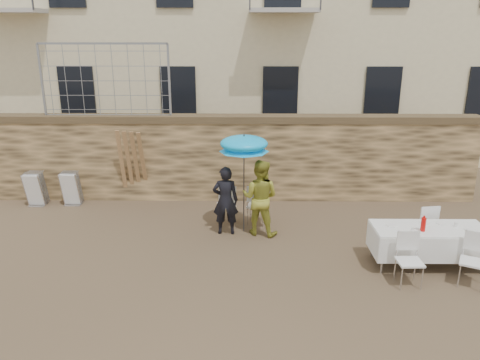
{
  "coord_description": "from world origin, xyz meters",
  "views": [
    {
      "loc": [
        0.5,
        -6.85,
        4.29
      ],
      "look_at": [
        0.4,
        2.2,
        1.4
      ],
      "focal_mm": 35.0,
      "sensor_mm": 36.0,
      "label": 1
    }
  ],
  "objects_px": {
    "soda_bottle": "(423,224)",
    "chair_stack_right": "(73,187)",
    "man_suit": "(225,201)",
    "chair_stack_left": "(38,186)",
    "umbrella": "(244,147)",
    "woman_dress": "(260,198)",
    "couple_chair_right": "(257,204)",
    "banquet_table": "(430,230)",
    "table_chair_back": "(424,225)",
    "table_chair_front_left": "(410,260)",
    "table_chair_front_right": "(473,261)",
    "couple_chair_left": "(227,204)"
  },
  "relations": [
    {
      "from": "soda_bottle",
      "to": "chair_stack_right",
      "type": "xyz_separation_m",
      "value": [
        -7.72,
        3.43,
        -0.45
      ]
    },
    {
      "from": "man_suit",
      "to": "chair_stack_right",
      "type": "distance_m",
      "value": 4.43
    },
    {
      "from": "man_suit",
      "to": "chair_stack_left",
      "type": "height_order",
      "value": "man_suit"
    },
    {
      "from": "umbrella",
      "to": "chair_stack_left",
      "type": "bearing_deg",
      "value": 161.9
    },
    {
      "from": "woman_dress",
      "to": "couple_chair_right",
      "type": "bearing_deg",
      "value": -66.14
    },
    {
      "from": "banquet_table",
      "to": "table_chair_back",
      "type": "bearing_deg",
      "value": 75.96
    },
    {
      "from": "soda_bottle",
      "to": "chair_stack_right",
      "type": "distance_m",
      "value": 8.46
    },
    {
      "from": "woman_dress",
      "to": "chair_stack_right",
      "type": "xyz_separation_m",
      "value": [
        -4.77,
        1.84,
        -0.38
      ]
    },
    {
      "from": "couple_chair_right",
      "to": "soda_bottle",
      "type": "xyz_separation_m",
      "value": [
        3.0,
        -2.15,
        0.43
      ]
    },
    {
      "from": "woman_dress",
      "to": "couple_chair_right",
      "type": "distance_m",
      "value": 0.66
    },
    {
      "from": "man_suit",
      "to": "table_chair_back",
      "type": "distance_m",
      "value": 4.16
    },
    {
      "from": "table_chair_front_left",
      "to": "table_chair_front_right",
      "type": "relative_size",
      "value": 1.0
    },
    {
      "from": "couple_chair_left",
      "to": "soda_bottle",
      "type": "relative_size",
      "value": 3.69
    },
    {
      "from": "couple_chair_right",
      "to": "soda_bottle",
      "type": "height_order",
      "value": "soda_bottle"
    },
    {
      "from": "man_suit",
      "to": "chair_stack_left",
      "type": "distance_m",
      "value": 5.26
    },
    {
      "from": "table_chair_front_left",
      "to": "table_chair_front_right",
      "type": "distance_m",
      "value": 1.1
    },
    {
      "from": "man_suit",
      "to": "table_chair_front_left",
      "type": "distance_m",
      "value": 3.98
    },
    {
      "from": "chair_stack_left",
      "to": "banquet_table",
      "type": "bearing_deg",
      "value": -20.43
    },
    {
      "from": "man_suit",
      "to": "table_chair_front_right",
      "type": "bearing_deg",
      "value": 152.87
    },
    {
      "from": "chair_stack_left",
      "to": "table_chair_back",
      "type": "bearing_deg",
      "value": -15.4
    },
    {
      "from": "soda_bottle",
      "to": "couple_chair_right",
      "type": "bearing_deg",
      "value": 144.43
    },
    {
      "from": "woman_dress",
      "to": "table_chair_front_left",
      "type": "relative_size",
      "value": 1.75
    },
    {
      "from": "umbrella",
      "to": "couple_chair_right",
      "type": "bearing_deg",
      "value": 56.31
    },
    {
      "from": "umbrella",
      "to": "soda_bottle",
      "type": "relative_size",
      "value": 7.96
    },
    {
      "from": "umbrella",
      "to": "chair_stack_right",
      "type": "xyz_separation_m",
      "value": [
        -4.42,
        1.74,
        -1.49
      ]
    },
    {
      "from": "table_chair_front_right",
      "to": "couple_chair_right",
      "type": "bearing_deg",
      "value": 170.95
    },
    {
      "from": "woman_dress",
      "to": "soda_bottle",
      "type": "xyz_separation_m",
      "value": [
        2.95,
        -1.6,
        0.06
      ]
    },
    {
      "from": "chair_stack_right",
      "to": "banquet_table",
      "type": "bearing_deg",
      "value": -22.53
    },
    {
      "from": "couple_chair_right",
      "to": "soda_bottle",
      "type": "bearing_deg",
      "value": 156.54
    },
    {
      "from": "soda_bottle",
      "to": "couple_chair_left",
      "type": "bearing_deg",
      "value": 149.89
    },
    {
      "from": "table_chair_front_left",
      "to": "table_chair_front_right",
      "type": "bearing_deg",
      "value": -1.84
    },
    {
      "from": "table_chair_front_left",
      "to": "chair_stack_left",
      "type": "relative_size",
      "value": 1.04
    },
    {
      "from": "banquet_table",
      "to": "soda_bottle",
      "type": "height_order",
      "value": "soda_bottle"
    },
    {
      "from": "umbrella",
      "to": "table_chair_front_left",
      "type": "xyz_separation_m",
      "value": [
        2.9,
        -2.3,
        -1.47
      ]
    },
    {
      "from": "umbrella",
      "to": "table_chair_front_left",
      "type": "relative_size",
      "value": 2.16
    },
    {
      "from": "umbrella",
      "to": "chair_stack_left",
      "type": "xyz_separation_m",
      "value": [
        -5.32,
        1.74,
        -1.49
      ]
    },
    {
      "from": "couple_chair_left",
      "to": "table_chair_front_left",
      "type": "bearing_deg",
      "value": 132.01
    },
    {
      "from": "man_suit",
      "to": "umbrella",
      "type": "distance_m",
      "value": 1.25
    },
    {
      "from": "woman_dress",
      "to": "table_chair_back",
      "type": "bearing_deg",
      "value": -172.25
    },
    {
      "from": "man_suit",
      "to": "chair_stack_left",
      "type": "bearing_deg",
      "value": -21.11
    },
    {
      "from": "umbrella",
      "to": "soda_bottle",
      "type": "xyz_separation_m",
      "value": [
        3.3,
        -1.7,
        -1.05
      ]
    },
    {
      "from": "table_chair_front_right",
      "to": "banquet_table",
      "type": "bearing_deg",
      "value": 151.22
    },
    {
      "from": "table_chair_back",
      "to": "chair_stack_left",
      "type": "height_order",
      "value": "table_chair_back"
    },
    {
      "from": "woman_dress",
      "to": "table_chair_front_right",
      "type": "relative_size",
      "value": 1.75
    },
    {
      "from": "couple_chair_left",
      "to": "banquet_table",
      "type": "bearing_deg",
      "value": 144.67
    },
    {
      "from": "table_chair_back",
      "to": "table_chair_front_left",
      "type": "bearing_deg",
      "value": 53.83
    },
    {
      "from": "table_chair_back",
      "to": "chair_stack_left",
      "type": "distance_m",
      "value": 9.36
    },
    {
      "from": "chair_stack_left",
      "to": "table_chair_front_right",
      "type": "bearing_deg",
      "value": -23.41
    },
    {
      "from": "man_suit",
      "to": "table_chair_front_left",
      "type": "bearing_deg",
      "value": 145.75
    },
    {
      "from": "woman_dress",
      "to": "table_chair_front_right",
      "type": "xyz_separation_m",
      "value": [
        3.65,
        -2.2,
        -0.36
      ]
    }
  ]
}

